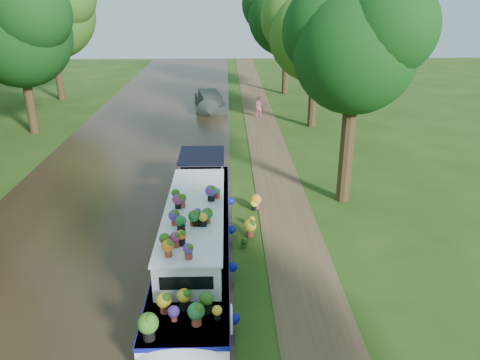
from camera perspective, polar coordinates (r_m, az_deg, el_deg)
ground at (r=17.52m, az=2.36°, el=-6.63°), size 100.00×100.00×0.00m
canal_water at (r=18.13m, az=-17.05°, el=-6.57°), size 10.00×100.00×0.02m
towpath at (r=17.63m, az=6.28°, el=-6.50°), size 2.20×100.00×0.03m
plant_boat at (r=15.67m, az=-5.48°, el=-6.83°), size 2.29×13.52×2.28m
tree_near_overhang at (r=19.15m, az=13.88°, el=16.02°), size 5.52×5.28×8.99m
tree_near_mid at (r=31.01m, az=9.31°, el=18.06°), size 6.90×6.60×9.40m
tree_near_far at (r=41.78m, az=5.78°, el=19.98°), size 7.59×7.26×10.30m
tree_far_c at (r=31.98m, az=-25.51°, el=16.60°), size 7.13×6.82×9.59m
tree_far_d at (r=41.82m, az=-22.27°, el=19.06°), size 8.05×7.70×10.85m
second_boat at (r=36.80m, az=-3.69°, el=9.51°), size 2.74×6.58×1.23m
pedestrian_pink at (r=33.87m, az=2.31°, el=8.93°), size 0.64×0.53×1.49m
verge_plant at (r=16.55m, az=0.50°, el=-7.67°), size 0.39×0.35×0.38m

